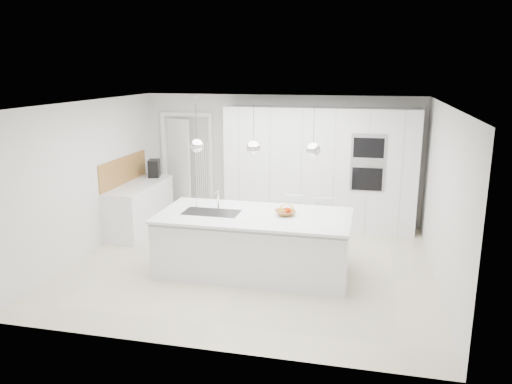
% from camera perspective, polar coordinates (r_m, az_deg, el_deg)
% --- Properties ---
extents(floor, '(5.50, 5.50, 0.00)m').
position_cam_1_polar(floor, '(7.93, -0.49, -8.25)').
color(floor, beige).
rests_on(floor, ground).
extents(wall_back, '(5.50, 0.00, 5.50)m').
position_cam_1_polar(wall_back, '(9.95, 2.82, 3.82)').
color(wall_back, silver).
rests_on(wall_back, ground).
extents(wall_left, '(0.00, 5.00, 5.00)m').
position_cam_1_polar(wall_left, '(8.59, -18.65, 1.48)').
color(wall_left, silver).
rests_on(wall_left, ground).
extents(ceiling, '(5.50, 5.50, 0.00)m').
position_cam_1_polar(ceiling, '(7.36, -0.53, 10.08)').
color(ceiling, white).
rests_on(ceiling, wall_back).
extents(tall_cabinets, '(3.60, 0.60, 2.30)m').
position_cam_1_polar(tall_cabinets, '(9.57, 7.23, 2.71)').
color(tall_cabinets, white).
rests_on(tall_cabinets, floor).
extents(oven_stack, '(0.62, 0.04, 1.05)m').
position_cam_1_polar(oven_stack, '(9.18, 12.67, 3.28)').
color(oven_stack, '#A5A5A8').
rests_on(oven_stack, tall_cabinets).
extents(doorway_frame, '(1.11, 0.08, 2.13)m').
position_cam_1_polar(doorway_frame, '(10.47, -7.80, 2.97)').
color(doorway_frame, white).
rests_on(doorway_frame, floor).
extents(hallway_door, '(0.76, 0.38, 2.00)m').
position_cam_1_polar(hallway_door, '(10.52, -9.17, 2.86)').
color(hallway_door, white).
rests_on(hallway_door, floor).
extents(radiator, '(0.32, 0.04, 1.40)m').
position_cam_1_polar(radiator, '(10.39, -6.13, 1.95)').
color(radiator, white).
rests_on(radiator, floor).
extents(left_base_cabinets, '(0.60, 1.80, 0.86)m').
position_cam_1_polar(left_base_cabinets, '(9.67, -13.09, -1.82)').
color(left_base_cabinets, white).
rests_on(left_base_cabinets, floor).
extents(left_worktop, '(0.62, 1.82, 0.04)m').
position_cam_1_polar(left_worktop, '(9.56, -13.24, 0.78)').
color(left_worktop, white).
rests_on(left_worktop, left_base_cabinets).
extents(oak_backsplash, '(0.02, 1.80, 0.50)m').
position_cam_1_polar(oak_backsplash, '(9.63, -14.87, 2.42)').
color(oak_backsplash, '#A87132').
rests_on(oak_backsplash, wall_left).
extents(island_base, '(2.80, 1.20, 0.86)m').
position_cam_1_polar(island_base, '(7.48, -0.28, -6.11)').
color(island_base, white).
rests_on(island_base, floor).
extents(island_worktop, '(2.84, 1.40, 0.04)m').
position_cam_1_polar(island_worktop, '(7.39, -0.19, -2.70)').
color(island_worktop, white).
rests_on(island_worktop, island_base).
extents(island_sink, '(0.84, 0.44, 0.18)m').
position_cam_1_polar(island_sink, '(7.53, -5.11, -2.92)').
color(island_sink, '#3F3F42').
rests_on(island_sink, island_worktop).
extents(island_tap, '(0.02, 0.02, 0.30)m').
position_cam_1_polar(island_tap, '(7.63, -4.33, -0.87)').
color(island_tap, white).
rests_on(island_tap, island_worktop).
extents(pendant_left, '(0.20, 0.20, 0.20)m').
position_cam_1_polar(pendant_left, '(7.35, -6.78, 5.27)').
color(pendant_left, white).
rests_on(pendant_left, ceiling).
extents(pendant_mid, '(0.20, 0.20, 0.20)m').
position_cam_1_polar(pendant_mid, '(7.11, -0.29, 5.08)').
color(pendant_mid, white).
rests_on(pendant_mid, ceiling).
extents(pendant_right, '(0.20, 0.20, 0.20)m').
position_cam_1_polar(pendant_right, '(6.97, 6.55, 4.81)').
color(pendant_right, white).
rests_on(pendant_right, ceiling).
extents(fruit_bowl, '(0.40, 0.40, 0.07)m').
position_cam_1_polar(fruit_bowl, '(7.34, 3.37, -2.38)').
color(fruit_bowl, '#A87132').
rests_on(fruit_bowl, island_worktop).
extents(espresso_machine, '(0.28, 0.36, 0.34)m').
position_cam_1_polar(espresso_machine, '(10.10, -11.56, 2.67)').
color(espresso_machine, black).
rests_on(espresso_machine, left_worktop).
extents(bar_stool_left, '(0.35, 0.47, 0.99)m').
position_cam_1_polar(bar_stool_left, '(8.16, 4.19, -3.95)').
color(bar_stool_left, white).
rests_on(bar_stool_left, floor).
extents(bar_stool_right, '(0.38, 0.49, 0.96)m').
position_cam_1_polar(bar_stool_right, '(8.12, 7.58, -4.22)').
color(bar_stool_right, white).
rests_on(bar_stool_right, floor).
extents(apple_a, '(0.09, 0.09, 0.09)m').
position_cam_1_polar(apple_a, '(7.32, 3.69, -2.12)').
color(apple_a, '#C02504').
rests_on(apple_a, fruit_bowl).
extents(apple_b, '(0.08, 0.08, 0.08)m').
position_cam_1_polar(apple_b, '(7.35, 3.53, -2.07)').
color(apple_b, '#C02504').
rests_on(apple_b, fruit_bowl).
extents(banana_bunch, '(0.24, 0.17, 0.22)m').
position_cam_1_polar(banana_bunch, '(7.30, 3.50, -1.81)').
color(banana_bunch, yellow).
rests_on(banana_bunch, fruit_bowl).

